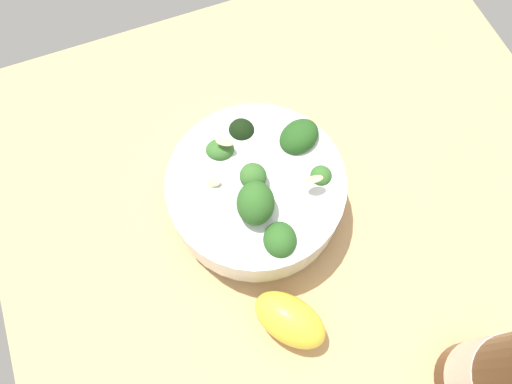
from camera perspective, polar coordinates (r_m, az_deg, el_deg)
ground_plane at (r=55.38cm, az=6.48°, el=-4.47°), size 68.01×68.01×3.47cm
bowl_of_broccoli at (r=49.99cm, az=0.15°, el=0.22°), size 18.40×18.40×11.27cm
lemon_wedge at (r=48.57cm, az=4.07°, el=-15.05°), size 8.17×8.83×5.14cm
bottle_tall at (r=48.18cm, az=28.08°, el=-19.38°), size 7.66×7.66×17.10cm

